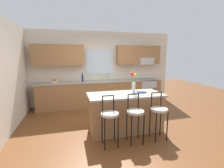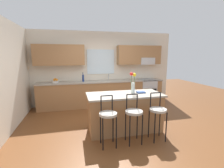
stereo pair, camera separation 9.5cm
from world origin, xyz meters
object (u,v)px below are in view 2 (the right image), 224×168
object	(u,v)px
flower_vase	(133,83)
oven_range	(147,91)
cookbook	(141,92)
bar_stool_middle	(134,114)
fruit_bowl_oranges	(55,81)
bar_stool_far	(158,112)
bottle_olive_oil	(83,78)
bar_stool_near	(108,116)
kitchen_island	(125,112)

from	to	relation	value
flower_vase	oven_range	bearing A→B (deg)	56.29
cookbook	oven_range	bearing A→B (deg)	60.83
bar_stool_middle	fruit_bowl_oranges	size ratio (longest dim) A/B	4.34
bar_stool_far	bottle_olive_oil	world-z (taller)	bottle_olive_oil
bottle_olive_oil	bar_stool_far	bearing A→B (deg)	-62.75
bar_stool_near	cookbook	distance (m)	1.20
kitchen_island	bottle_olive_oil	xyz separation A→B (m)	(-0.86, 2.12, 0.59)
fruit_bowl_oranges	bar_stool_middle	bearing A→B (deg)	-56.73
oven_range	fruit_bowl_oranges	bearing A→B (deg)	179.50
bar_stool_near	bar_stool_middle	distance (m)	0.55
oven_range	bar_stool_far	world-z (taller)	bar_stool_far
cookbook	kitchen_island	bearing A→B (deg)	-178.33
bar_stool_middle	cookbook	xyz separation A→B (m)	(0.42, 0.64, 0.30)
kitchen_island	flower_vase	bearing A→B (deg)	12.03
bar_stool_middle	flower_vase	distance (m)	0.89
bar_stool_far	cookbook	distance (m)	0.71
flower_vase	cookbook	xyz separation A→B (m)	(0.20, -0.03, -0.24)
fruit_bowl_oranges	oven_range	bearing A→B (deg)	-0.50
bar_stool_middle	flower_vase	bearing A→B (deg)	71.74
bar_stool_middle	cookbook	bearing A→B (deg)	56.28
oven_range	bottle_olive_oil	world-z (taller)	bottle_olive_oil
flower_vase	cookbook	bearing A→B (deg)	-9.73
flower_vase	bottle_olive_oil	bearing A→B (deg)	117.62
oven_range	bar_stool_far	xyz separation A→B (m)	(-1.03, -2.71, 0.18)
kitchen_island	bottle_olive_oil	world-z (taller)	bottle_olive_oil
kitchen_island	bottle_olive_oil	size ratio (longest dim) A/B	5.55
cookbook	fruit_bowl_oranges	world-z (taller)	fruit_bowl_oranges
oven_range	bottle_olive_oil	bearing A→B (deg)	179.42
bottle_olive_oil	kitchen_island	bearing A→B (deg)	-67.86
bar_stool_middle	fruit_bowl_oranges	xyz separation A→B (m)	(-1.80, 2.74, 0.33)
bar_stool_far	bar_stool_middle	bearing A→B (deg)	180.00
flower_vase	fruit_bowl_oranges	world-z (taller)	flower_vase
fruit_bowl_oranges	kitchen_island	bearing A→B (deg)	-49.67
flower_vase	fruit_bowl_oranges	distance (m)	2.90
oven_range	cookbook	bearing A→B (deg)	-119.17
fruit_bowl_oranges	cookbook	bearing A→B (deg)	-43.46
bar_stool_near	bottle_olive_oil	distance (m)	2.79
flower_vase	bottle_olive_oil	size ratio (longest dim) A/B	1.59
bar_stool_middle	fruit_bowl_oranges	distance (m)	3.30
bottle_olive_oil	flower_vase	bearing A→B (deg)	-62.38
bar_stool_near	flower_vase	xyz separation A→B (m)	(0.77, 0.67, 0.54)
bar_stool_far	flower_vase	world-z (taller)	flower_vase
bar_stool_near	cookbook	bearing A→B (deg)	33.13
bar_stool_near	flower_vase	bearing A→B (deg)	41.00
cookbook	fruit_bowl_oranges	distance (m)	3.07
cookbook	bottle_olive_oil	bearing A→B (deg)	121.43
kitchen_island	fruit_bowl_oranges	distance (m)	2.83
oven_range	kitchen_island	distance (m)	2.62
bar_stool_far	fruit_bowl_oranges	size ratio (longest dim) A/B	4.34
oven_range	bar_stool_middle	xyz separation A→B (m)	(-1.58, -2.71, 0.18)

